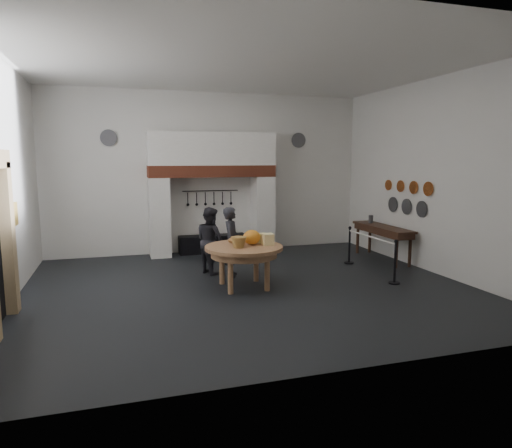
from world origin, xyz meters
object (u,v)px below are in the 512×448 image
object	(u,v)px
iron_range	(213,244)
work_table	(244,248)
side_table	(383,227)
barrier_post_far	(349,246)
visitor_near	(231,242)
visitor_far	(211,240)
barrier_post_near	(395,263)

from	to	relation	value
iron_range	work_table	xyz separation A→B (m)	(-0.10, -3.70, 0.59)
iron_range	work_table	size ratio (longest dim) A/B	1.18
side_table	barrier_post_far	world-z (taller)	same
visitor_near	visitor_far	size ratio (longest dim) A/B	1.02
visitor_far	barrier_post_near	xyz separation A→B (m)	(3.57, -2.06, -0.33)
work_table	visitor_far	distance (m)	1.45
side_table	iron_range	bearing A→B (deg)	151.38
barrier_post_near	barrier_post_far	xyz separation A→B (m)	(0.00, 2.00, 0.00)
visitor_near	work_table	bearing A→B (deg)	-160.53
iron_range	visitor_near	distance (m)	2.78
visitor_far	barrier_post_near	world-z (taller)	visitor_far
iron_range	barrier_post_near	size ratio (longest dim) A/B	2.11
barrier_post_near	barrier_post_far	size ratio (longest dim) A/B	1.00
iron_range	work_table	distance (m)	3.75
visitor_near	barrier_post_far	world-z (taller)	visitor_near
visitor_near	barrier_post_near	size ratio (longest dim) A/B	1.76
work_table	visitor_near	world-z (taller)	visitor_near
barrier_post_near	barrier_post_far	distance (m)	2.00
visitor_near	barrier_post_near	xyz separation A→B (m)	(3.17, -1.66, -0.34)
side_table	work_table	bearing A→B (deg)	-160.74
work_table	barrier_post_far	world-z (taller)	barrier_post_far
work_table	barrier_post_far	xyz separation A→B (m)	(3.16, 1.32, -0.39)
work_table	barrier_post_near	world-z (taller)	barrier_post_near
work_table	iron_range	bearing A→B (deg)	88.49
iron_range	barrier_post_far	xyz separation A→B (m)	(3.06, -2.38, 0.20)
barrier_post_far	side_table	bearing A→B (deg)	7.96
work_table	visitor_near	size ratio (longest dim) A/B	1.02
visitor_near	side_table	bearing A→B (deg)	-65.09
visitor_far	barrier_post_near	size ratio (longest dim) A/B	1.73
work_table	visitor_far	world-z (taller)	visitor_far
visitor_near	barrier_post_far	xyz separation A→B (m)	(3.17, 0.34, -0.34)
barrier_post_near	barrier_post_far	world-z (taller)	same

